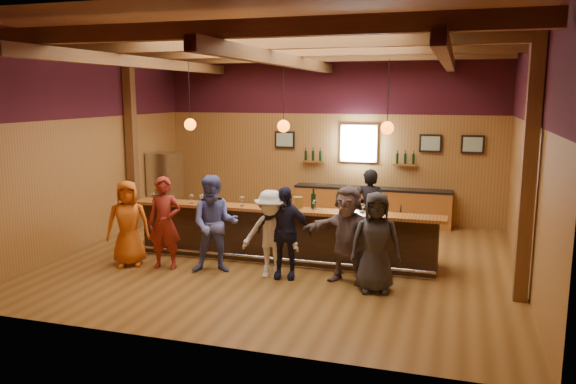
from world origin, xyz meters
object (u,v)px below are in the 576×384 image
object	(u,v)px
ice_bucket	(298,203)
customer_redvest	(165,223)
customer_white	(271,234)
bottle_a	(314,201)
customer_navy	(284,232)
customer_dark	(376,242)
customer_denim	(215,224)
customer_brown	(347,234)
bar_counter	(287,233)
customer_orange	(128,223)
stainless_fridge	(165,186)
back_bar_cabinet	(371,206)
bartender	(370,211)

from	to	relation	value
ice_bucket	customer_redvest	bearing A→B (deg)	-155.63
customer_white	bottle_a	world-z (taller)	customer_white
bottle_a	customer_redvest	bearing A→B (deg)	-157.14
customer_navy	customer_dark	world-z (taller)	customer_dark
customer_denim	customer_dark	bearing A→B (deg)	-21.66
customer_dark	bottle_a	xyz separation A→B (m)	(-1.40, 1.25, 0.40)
ice_bucket	customer_brown	bearing A→B (deg)	-36.38
customer_navy	customer_brown	world-z (taller)	customer_brown
bar_counter	bottle_a	world-z (taller)	bottle_a
customer_denim	customer_brown	xyz separation A→B (m)	(2.48, 0.15, -0.05)
customer_denim	customer_white	world-z (taller)	customer_denim
customer_redvest	customer_white	world-z (taller)	customer_redvest
customer_redvest	customer_denim	distance (m)	1.02
customer_orange	customer_navy	size ratio (longest dim) A/B	0.99
bar_counter	stainless_fridge	bearing A→B (deg)	149.24
customer_brown	ice_bucket	xyz separation A→B (m)	(-1.16, 0.85, 0.35)
bar_counter	customer_navy	xyz separation A→B (m)	(0.31, -1.17, 0.33)
customer_navy	customer_redvest	bearing A→B (deg)	174.80
customer_redvest	customer_brown	distance (m)	3.50
customer_white	bottle_a	distance (m)	1.26
back_bar_cabinet	stainless_fridge	size ratio (longest dim) A/B	2.22
customer_brown	bartender	size ratio (longest dim) A/B	0.97
stainless_fridge	bartender	world-z (taller)	stainless_fridge
back_bar_cabinet	customer_white	world-z (taller)	customer_white
back_bar_cabinet	customer_denim	bearing A→B (deg)	-114.74
stainless_fridge	ice_bucket	world-z (taller)	stainless_fridge
back_bar_cabinet	customer_denim	world-z (taller)	customer_denim
bar_counter	stainless_fridge	xyz separation A→B (m)	(-4.12, 2.45, 0.38)
customer_orange	customer_dark	bearing A→B (deg)	-29.19
customer_dark	customer_orange	bearing A→B (deg)	166.63
stainless_fridge	bottle_a	size ratio (longest dim) A/B	4.67
stainless_fridge	customer_dark	world-z (taller)	stainless_fridge
back_bar_cabinet	customer_navy	size ratio (longest dim) A/B	2.36
customer_dark	ice_bucket	distance (m)	2.11
bar_counter	back_bar_cabinet	size ratio (longest dim) A/B	1.57
back_bar_cabinet	customer_denim	distance (m)	5.30
customer_orange	ice_bucket	bearing A→B (deg)	-8.65
back_bar_cabinet	customer_dark	xyz separation A→B (m)	(0.82, -4.99, 0.38)
bar_counter	customer_redvest	bearing A→B (deg)	-147.80
bar_counter	customer_denim	xyz separation A→B (m)	(-1.03, -1.23, 0.40)
bar_counter	customer_navy	size ratio (longest dim) A/B	3.72
customer_brown	bartender	xyz separation A→B (m)	(0.09, 1.98, 0.02)
back_bar_cabinet	bottle_a	world-z (taller)	bottle_a
customer_brown	bar_counter	bearing A→B (deg)	153.88
back_bar_cabinet	bar_counter	bearing A→B (deg)	-108.34
stainless_fridge	bar_counter	bearing A→B (deg)	-30.76
customer_denim	customer_white	bearing A→B (deg)	-17.45
customer_denim	customer_dark	size ratio (longest dim) A/B	1.07
stainless_fridge	bartender	distance (m)	5.86
customer_redvest	customer_denim	xyz separation A→B (m)	(1.02, 0.06, 0.03)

